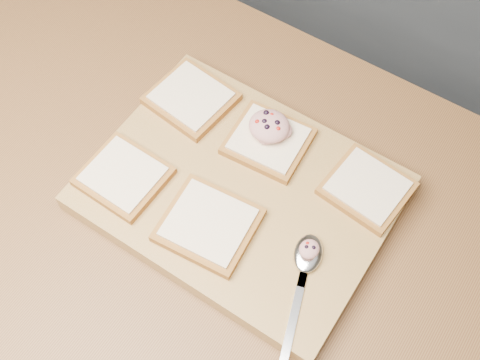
# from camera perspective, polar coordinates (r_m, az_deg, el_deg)

# --- Properties ---
(island_counter) EXTENTS (2.00, 0.80, 0.90)m
(island_counter) POSITION_cam_1_polar(r_m,az_deg,el_deg) (1.32, 4.35, -15.37)
(island_counter) COLOR slate
(island_counter) RESTS_ON ground
(cutting_board) EXTENTS (0.44, 0.34, 0.04)m
(cutting_board) POSITION_cam_1_polar(r_m,az_deg,el_deg) (0.93, 0.00, -1.20)
(cutting_board) COLOR #A37E46
(cutting_board) RESTS_ON island_counter
(bread_far_left) EXTENTS (0.14, 0.13, 0.02)m
(bread_far_left) POSITION_cam_1_polar(r_m,az_deg,el_deg) (0.99, -4.65, 7.74)
(bread_far_left) COLOR #9E5D29
(bread_far_left) RESTS_ON cutting_board
(bread_far_center) EXTENTS (0.13, 0.12, 0.02)m
(bread_far_center) POSITION_cam_1_polar(r_m,az_deg,el_deg) (0.94, 2.71, 3.74)
(bread_far_center) COLOR #9E5D29
(bread_far_center) RESTS_ON cutting_board
(bread_far_right) EXTENTS (0.13, 0.12, 0.02)m
(bread_far_right) POSITION_cam_1_polar(r_m,az_deg,el_deg) (0.92, 11.96, -0.74)
(bread_far_right) COLOR #9E5D29
(bread_far_right) RESTS_ON cutting_board
(bread_near_left) EXTENTS (0.12, 0.11, 0.02)m
(bread_near_left) POSITION_cam_1_polar(r_m,az_deg,el_deg) (0.93, -10.99, 0.37)
(bread_near_left) COLOR #9E5D29
(bread_near_left) RESTS_ON cutting_board
(bread_near_center) EXTENTS (0.14, 0.13, 0.02)m
(bread_near_center) POSITION_cam_1_polar(r_m,az_deg,el_deg) (0.87, -2.99, -4.23)
(bread_near_center) COLOR #9E5D29
(bread_near_center) RESTS_ON cutting_board
(tuna_salad_dollop) EXTENTS (0.06, 0.06, 0.03)m
(tuna_salad_dollop) POSITION_cam_1_polar(r_m,az_deg,el_deg) (0.93, 2.80, 5.14)
(tuna_salad_dollop) COLOR tan
(tuna_salad_dollop) RESTS_ON bread_far_center
(spoon) EXTENTS (0.09, 0.20, 0.01)m
(spoon) POSITION_cam_1_polar(r_m,az_deg,el_deg) (0.86, 6.27, -7.82)
(spoon) COLOR silver
(spoon) RESTS_ON cutting_board
(spoon_salad) EXTENTS (0.03, 0.03, 0.02)m
(spoon_salad) POSITION_cam_1_polar(r_m,az_deg,el_deg) (0.85, 6.58, -6.52)
(spoon_salad) COLOR tan
(spoon_salad) RESTS_ON spoon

